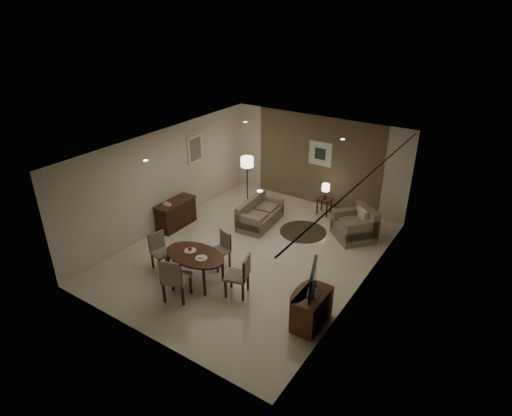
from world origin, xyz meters
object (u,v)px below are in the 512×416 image
Objects in this scene: armchair at (354,224)px; floor_lamp at (247,181)px; chair_near at (176,277)px; chair_left at (162,252)px; sofa at (260,213)px; chair_right at (237,275)px; side_table at (324,206)px; dining_table at (196,267)px; chair_far at (219,251)px; tv_cabinet at (312,309)px; console_desk at (176,214)px.

armchair is 3.55m from floor_lamp.
chair_near is 1.08× the size of armchair.
chair_left is 4.03m from floor_lamp.
chair_near is 3.71m from sofa.
side_table is (-0.08, 4.47, -0.23)m from chair_right.
dining_table is at bearing -102.58° from chair_near.
chair_near reaches higher than chair_far.
chair_near is 1.41m from chair_far.
chair_near reaches higher than chair_left.
chair_left is (-1.04, -0.78, 0.00)m from chair_far.
armchair is at bearing -25.92° from chair_left.
tv_cabinet is 0.60× the size of sofa.
console_desk reaches higher than side_table.
console_desk is 1.33× the size of tv_cabinet.
floor_lamp is (-3.53, 0.23, 0.32)m from armchair.
sofa is at bearing 136.64° from tv_cabinet.
chair_near reaches higher than sofa.
side_table is at bearing 78.13° from dining_table.
sofa is at bearing -174.32° from chair_right.
console_desk is at bearing 142.23° from dining_table.
chair_left is 3.15m from sofa.
console_desk is 1.16× the size of chair_near.
chair_right is (1.04, 0.10, 0.13)m from dining_table.
floor_lamp is (0.79, 2.30, 0.37)m from console_desk.
side_table is (0.88, 5.26, -0.28)m from chair_near.
console_desk is at bearing 162.95° from tv_cabinet.
chair_near is 1.10× the size of chair_right.
console_desk reaches higher than dining_table.
floor_lamp is (-2.28, -0.63, 0.50)m from side_table.
side_table is at bearing -8.39° from chair_left.
chair_near is at bearing -74.37° from chair_far.
chair_far is 1.00× the size of chair_left.
console_desk is 4.79m from armchair.
chair_left is at bearing -50.31° from chair_near.
floor_lamp reaches higher than armchair.
floor_lamp reaches higher than chair_left.
side_table is (3.07, 2.93, -0.13)m from console_desk.
floor_lamp is at bearing -166.73° from chair_right.
side_table is 2.42m from floor_lamp.
dining_table is at bearing -37.77° from console_desk.
chair_far is 0.90× the size of armchair.
chair_far is at bearing -83.96° from armchair.
side_table is (1.21, 1.57, -0.11)m from sofa.
tv_cabinet is at bearing -72.84° from chair_left.
chair_near reaches higher than armchair.
chair_far is at bearing -39.20° from chair_left.
sofa is at bearing 1.14° from chair_left.
side_table is (-1.25, 0.86, -0.18)m from armchair.
dining_table is 2.99× the size of side_table.
dining_table is at bearing -103.02° from chair_right.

